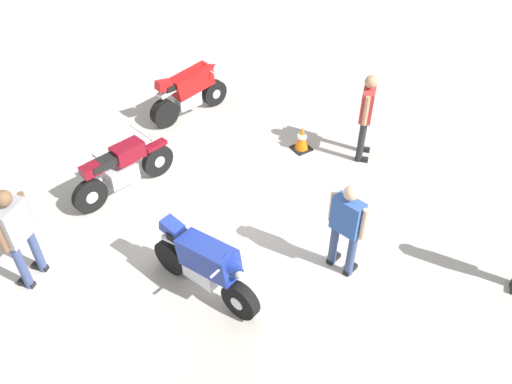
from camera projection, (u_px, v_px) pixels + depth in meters
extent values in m
plane|color=#B7B2A8|center=(228.00, 215.00, 8.87)|extent=(40.00, 40.00, 0.00)
cylinder|color=black|center=(158.00, 160.00, 9.55)|extent=(0.25, 0.65, 0.64)
cylinder|color=black|center=(90.00, 196.00, 8.77)|extent=(0.25, 0.65, 0.64)
cylinder|color=silver|center=(158.00, 160.00, 9.55)|extent=(0.18, 0.25, 0.22)
cylinder|color=silver|center=(90.00, 196.00, 8.77)|extent=(0.18, 0.25, 0.22)
cube|color=silver|center=(122.00, 174.00, 9.07)|extent=(0.39, 0.61, 0.32)
cube|color=maroon|center=(128.00, 152.00, 8.92)|extent=(0.43, 0.61, 0.30)
cube|color=maroon|center=(155.00, 145.00, 9.32)|extent=(0.25, 0.46, 0.08)
cube|color=black|center=(106.00, 162.00, 8.66)|extent=(0.38, 0.64, 0.12)
cube|color=maroon|center=(90.00, 170.00, 8.51)|extent=(0.28, 0.36, 0.18)
cylinder|color=silver|center=(98.00, 182.00, 8.98)|extent=(0.22, 0.57, 0.16)
cylinder|color=silver|center=(141.00, 132.00, 8.93)|extent=(0.69, 0.18, 0.04)
sphere|color=silver|center=(153.00, 137.00, 9.18)|extent=(0.16, 0.16, 0.16)
cylinder|color=black|center=(240.00, 300.00, 7.10)|extent=(0.62, 0.34, 0.60)
cylinder|color=black|center=(173.00, 255.00, 7.75)|extent=(0.64, 0.40, 0.60)
cylinder|color=silver|center=(240.00, 300.00, 7.10)|extent=(0.26, 0.24, 0.21)
cylinder|color=silver|center=(173.00, 255.00, 7.75)|extent=(0.26, 0.24, 0.21)
cube|color=silver|center=(202.00, 271.00, 7.38)|extent=(0.62, 0.44, 0.32)
cube|color=navy|center=(208.00, 257.00, 7.05)|extent=(1.05, 0.65, 0.57)
cone|color=navy|center=(236.00, 268.00, 6.71)|extent=(0.44, 0.43, 0.39)
cube|color=black|center=(187.00, 240.00, 7.20)|extent=(0.65, 0.43, 0.12)
cube|color=navy|center=(172.00, 227.00, 7.29)|extent=(0.40, 0.32, 0.23)
cylinder|color=silver|center=(172.00, 241.00, 7.33)|extent=(0.40, 0.21, 0.17)
cylinder|color=silver|center=(180.00, 234.00, 7.43)|extent=(0.40, 0.21, 0.17)
cylinder|color=silver|center=(228.00, 262.00, 6.76)|extent=(0.25, 0.68, 0.04)
sphere|color=silver|center=(241.00, 273.00, 6.70)|extent=(0.16, 0.16, 0.16)
cylinder|color=black|center=(214.00, 93.00, 11.54)|extent=(0.24, 0.62, 0.60)
cylinder|color=black|center=(165.00, 113.00, 10.87)|extent=(0.31, 0.63, 0.60)
cylinder|color=silver|center=(214.00, 93.00, 11.54)|extent=(0.21, 0.23, 0.21)
cylinder|color=silver|center=(165.00, 113.00, 10.87)|extent=(0.21, 0.23, 0.21)
cube|color=silver|center=(188.00, 100.00, 11.11)|extent=(0.36, 0.59, 0.32)
cube|color=red|center=(192.00, 81.00, 10.93)|extent=(0.50, 1.03, 0.57)
cone|color=red|center=(211.00, 67.00, 11.09)|extent=(0.39, 0.40, 0.39)
cube|color=black|center=(176.00, 84.00, 10.68)|extent=(0.34, 0.63, 0.12)
cube|color=red|center=(164.00, 85.00, 10.48)|extent=(0.27, 0.37, 0.23)
cylinder|color=silver|center=(169.00, 94.00, 10.58)|extent=(0.14, 0.40, 0.17)
cylinder|color=silver|center=(165.00, 91.00, 10.67)|extent=(0.14, 0.40, 0.17)
cylinder|color=silver|center=(206.00, 68.00, 11.01)|extent=(0.70, 0.13, 0.04)
sphere|color=silver|center=(214.00, 68.00, 11.16)|extent=(0.16, 0.16, 0.16)
cylinder|color=#384772|center=(36.00, 250.00, 7.64)|extent=(0.18, 0.18, 0.87)
cube|color=black|center=(40.00, 267.00, 7.91)|extent=(0.26, 0.25, 0.08)
cylinder|color=#384772|center=(22.00, 267.00, 7.39)|extent=(0.18, 0.18, 0.87)
cube|color=black|center=(27.00, 283.00, 7.66)|extent=(0.26, 0.25, 0.08)
cube|color=#99999E|center=(14.00, 223.00, 7.04)|extent=(0.48, 0.51, 0.61)
cylinder|color=brown|center=(26.00, 208.00, 7.24)|extent=(0.13, 0.13, 0.58)
cylinder|color=brown|center=(0.00, 236.00, 6.82)|extent=(0.13, 0.13, 0.58)
sphere|color=brown|center=(3.00, 198.00, 6.74)|extent=(0.23, 0.23, 0.23)
cylinder|color=#384772|center=(351.00, 255.00, 7.60)|extent=(0.16, 0.16, 0.82)
cube|color=black|center=(350.00, 269.00, 7.87)|extent=(0.16, 0.28, 0.08)
cylinder|color=#384772|center=(334.00, 244.00, 7.77)|extent=(0.16, 0.16, 0.82)
cube|color=black|center=(334.00, 258.00, 8.05)|extent=(0.16, 0.28, 0.08)
cube|color=#3359A5|center=(348.00, 216.00, 7.23)|extent=(0.50, 0.32, 0.58)
cylinder|color=#D8AD8C|center=(364.00, 224.00, 7.07)|extent=(0.11, 0.11, 0.55)
cylinder|color=#D8AD8C|center=(332.00, 206.00, 7.36)|extent=(0.11, 0.11, 0.55)
sphere|color=#D8AD8C|center=(351.00, 193.00, 6.95)|extent=(0.22, 0.22, 0.22)
cylinder|color=#262628|center=(361.00, 142.00, 9.81)|extent=(0.18, 0.18, 0.88)
cube|color=black|center=(361.00, 159.00, 10.05)|extent=(0.26, 0.25, 0.08)
cylinder|color=#262628|center=(363.00, 132.00, 10.06)|extent=(0.18, 0.18, 0.88)
cube|color=black|center=(363.00, 149.00, 10.31)|extent=(0.26, 0.25, 0.08)
cube|color=#B23333|center=(368.00, 104.00, 9.45)|extent=(0.49, 0.51, 0.62)
cylinder|color=tan|center=(366.00, 111.00, 9.22)|extent=(0.13, 0.13, 0.59)
cylinder|color=tan|center=(369.00, 96.00, 9.65)|extent=(0.13, 0.13, 0.59)
sphere|color=tan|center=(371.00, 82.00, 9.15)|extent=(0.24, 0.24, 0.24)
cube|color=black|center=(301.00, 148.00, 10.37)|extent=(0.36, 0.36, 0.03)
cone|color=orange|center=(302.00, 138.00, 10.20)|extent=(0.28, 0.28, 0.50)
cylinder|color=white|center=(302.00, 136.00, 10.18)|extent=(0.19, 0.19, 0.08)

